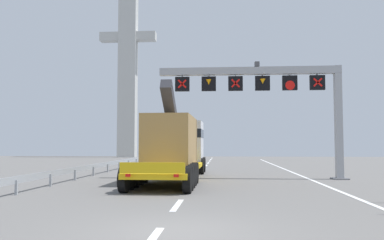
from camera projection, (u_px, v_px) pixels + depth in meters
The scene contains 7 objects.
ground at pixel (175, 230), 9.39m from camera, with size 112.00×112.00×0.00m, color slate.
lane_markings at pixel (203, 171), 30.37m from camera, with size 0.20×56.71×0.01m.
edge_line_right at pixel (318, 183), 20.86m from camera, with size 0.20×63.00×0.01m, color silver.
overhead_lane_gantry at pixel (271, 88), 23.62m from camera, with size 11.10×0.90×7.01m.
heavy_haul_truck_yellow at pixel (177, 145), 23.98m from camera, with size 3.08×14.08×5.30m.
guardrail_left at pixel (93, 167), 25.43m from camera, with size 0.13×35.06×0.76m.
bridge_pylon_distant at pixel (128, 57), 62.98m from camera, with size 9.00×2.00×31.00m.
Camera 1 is at (1.12, -9.47, 2.06)m, focal length 36.86 mm.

